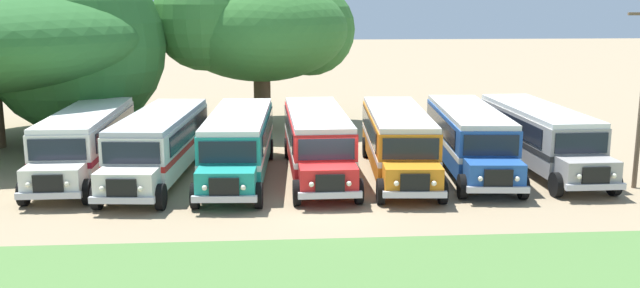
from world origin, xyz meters
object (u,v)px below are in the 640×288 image
object	(u,v)px
parked_bus_slot_0	(86,140)
parked_bus_slot_2	(239,142)
parked_bus_slot_3	(317,139)
parked_bus_slot_1	(160,142)
parked_bus_slot_4	(398,139)
parked_bus_slot_5	(469,136)
parked_bus_slot_6	(539,134)
broad_shade_tree	(259,29)

from	to	relation	value
parked_bus_slot_0	parked_bus_slot_2	xyz separation A→B (m)	(6.85, -0.94, 0.00)
parked_bus_slot_0	parked_bus_slot_3	world-z (taller)	same
parked_bus_slot_1	parked_bus_slot_2	size ratio (longest dim) A/B	1.01
parked_bus_slot_2	parked_bus_slot_1	bearing A→B (deg)	-88.50
parked_bus_slot_4	parked_bus_slot_5	bearing A→B (deg)	100.88
parked_bus_slot_3	parked_bus_slot_6	size ratio (longest dim) A/B	1.00
parked_bus_slot_5	parked_bus_slot_3	bearing A→B (deg)	-83.20
parked_bus_slot_4	parked_bus_slot_5	distance (m)	3.42
parked_bus_slot_4	parked_bus_slot_6	xyz separation A→B (m)	(6.75, 0.56, 0.00)
parked_bus_slot_1	broad_shade_tree	world-z (taller)	broad_shade_tree
parked_bus_slot_3	parked_bus_slot_5	bearing A→B (deg)	91.30
parked_bus_slot_1	parked_bus_slot_6	size ratio (longest dim) A/B	1.01
parked_bus_slot_3	broad_shade_tree	bearing A→B (deg)	-168.41
broad_shade_tree	parked_bus_slot_6	bearing A→B (deg)	-42.23
parked_bus_slot_6	parked_bus_slot_5	bearing A→B (deg)	-88.34
parked_bus_slot_3	parked_bus_slot_6	world-z (taller)	same
parked_bus_slot_1	parked_bus_slot_2	world-z (taller)	same
parked_bus_slot_2	broad_shade_tree	world-z (taller)	broad_shade_tree
parked_bus_slot_1	parked_bus_slot_3	xyz separation A→B (m)	(6.97, 0.14, 0.00)
parked_bus_slot_4	broad_shade_tree	xyz separation A→B (m)	(-6.33, 12.44, 4.41)
parked_bus_slot_4	broad_shade_tree	bearing A→B (deg)	-149.18
parked_bus_slot_0	parked_bus_slot_2	bearing A→B (deg)	82.10
parked_bus_slot_0	parked_bus_slot_5	xyz separation A→B (m)	(17.38, -0.45, 0.00)
parked_bus_slot_2	parked_bus_slot_6	bearing A→B (deg)	95.79
parked_bus_slot_0	broad_shade_tree	world-z (taller)	broad_shade_tree
parked_bus_slot_1	parked_bus_slot_0	bearing A→B (deg)	-98.65
parked_bus_slot_2	broad_shade_tree	size ratio (longest dim) A/B	0.90
parked_bus_slot_4	parked_bus_slot_3	bearing A→B (deg)	-88.68
parked_bus_slot_0	parked_bus_slot_4	distance (m)	14.01
parked_bus_slot_3	parked_bus_slot_5	world-z (taller)	same
parked_bus_slot_4	parked_bus_slot_6	size ratio (longest dim) A/B	1.01
parked_bus_slot_0	broad_shade_tree	bearing A→B (deg)	146.44
parked_bus_slot_5	parked_bus_slot_1	bearing A→B (deg)	-83.67
parked_bus_slot_6	broad_shade_tree	distance (m)	18.20
parked_bus_slot_4	parked_bus_slot_6	bearing A→B (deg)	98.64
broad_shade_tree	parked_bus_slot_1	bearing A→B (deg)	-109.00
parked_bus_slot_2	parked_bus_slot_4	bearing A→B (deg)	93.78
parked_bus_slot_2	broad_shade_tree	xyz separation A→B (m)	(0.80, 12.51, 4.41)
parked_bus_slot_4	parked_bus_slot_6	distance (m)	6.77
parked_bus_slot_2	parked_bus_slot_4	distance (m)	7.13
parked_bus_slot_6	parked_bus_slot_4	bearing A→B (deg)	-86.05
parked_bus_slot_2	parked_bus_slot_5	xyz separation A→B (m)	(10.53, 0.50, 0.00)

